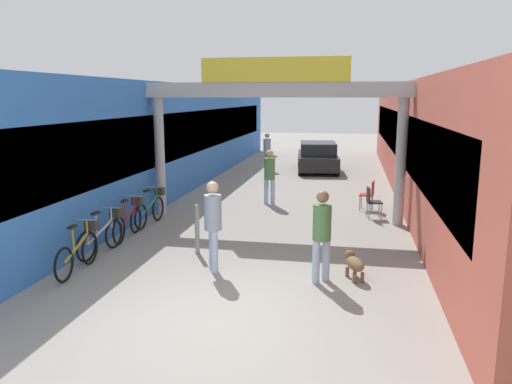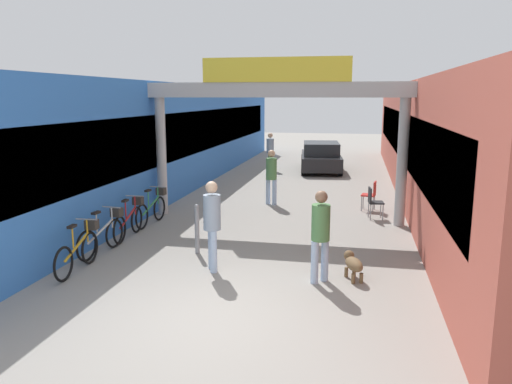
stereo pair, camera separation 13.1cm
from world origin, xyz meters
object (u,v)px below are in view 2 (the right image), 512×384
object	(u,v)px
dog_on_leash	(353,263)
bicycle_orange_nearest	(80,249)
bicycle_green_farthest	(153,208)
cafe_chair_red_farther	(371,193)
pedestrian_companion	(212,220)
pedestrian_elderly_walking	(270,149)
bicycle_red_third	(130,219)
bicycle_silver_second	(104,233)
pedestrian_with_dog	(321,230)
cafe_chair_black_nearer	(373,200)
pedestrian_carrying_crate	(271,173)
bollard_post_metal	(197,229)
parked_car_black	(321,157)

from	to	relation	value
dog_on_leash	bicycle_orange_nearest	distance (m)	5.34
bicycle_green_farthest	cafe_chair_red_farther	size ratio (longest dim) A/B	1.90
pedestrian_companion	pedestrian_elderly_walking	bearing A→B (deg)	95.15
dog_on_leash	bicycle_red_third	xyz separation A→B (m)	(-5.39, 1.85, 0.13)
pedestrian_companion	dog_on_leash	world-z (taller)	pedestrian_companion
pedestrian_elderly_walking	bicycle_silver_second	bearing A→B (deg)	-96.28
pedestrian_with_dog	cafe_chair_black_nearer	world-z (taller)	pedestrian_with_dog
pedestrian_companion	bicycle_orange_nearest	world-z (taller)	pedestrian_companion
pedestrian_carrying_crate	bicycle_red_third	size ratio (longest dim) A/B	1.03
pedestrian_carrying_crate	pedestrian_elderly_walking	size ratio (longest dim) A/B	1.01
bollard_post_metal	cafe_chair_red_farther	bearing A→B (deg)	52.78
bicycle_silver_second	cafe_chair_black_nearer	size ratio (longest dim) A/B	1.89
pedestrian_with_dog	dog_on_leash	bearing A→B (deg)	24.77
pedestrian_carrying_crate	dog_on_leash	distance (m)	6.78
dog_on_leash	parked_car_black	bearing A→B (deg)	96.69
pedestrian_with_dog	dog_on_leash	distance (m)	0.96
dog_on_leash	pedestrian_with_dog	bearing A→B (deg)	-155.23
pedestrian_with_dog	bollard_post_metal	size ratio (longest dim) A/B	1.57
pedestrian_elderly_walking	bicycle_orange_nearest	xyz separation A→B (m)	(-1.34, -14.19, -0.56)
pedestrian_carrying_crate	pedestrian_elderly_walking	xyz separation A→B (m)	(-1.33, 7.41, -0.01)
dog_on_leash	pedestrian_companion	bearing A→B (deg)	-178.62
bicycle_orange_nearest	cafe_chair_red_farther	bearing A→B (deg)	48.65
dog_on_leash	bicycle_green_farthest	distance (m)	6.23
dog_on_leash	cafe_chair_red_farther	world-z (taller)	cafe_chair_red_farther
bicycle_orange_nearest	cafe_chair_black_nearer	world-z (taller)	bicycle_orange_nearest
dog_on_leash	cafe_chair_black_nearer	size ratio (longest dim) A/B	0.79
pedestrian_companion	bollard_post_metal	bearing A→B (deg)	122.90
bollard_post_metal	cafe_chair_red_farther	world-z (taller)	bollard_post_metal
pedestrian_carrying_crate	bicycle_silver_second	distance (m)	6.32
pedestrian_with_dog	bicycle_red_third	distance (m)	5.27
pedestrian_elderly_walking	parked_car_black	size ratio (longest dim) A/B	0.42
bicycle_orange_nearest	dog_on_leash	bearing A→B (deg)	6.18
bicycle_green_farthest	pedestrian_with_dog	bearing A→B (deg)	-35.98
bicycle_green_farthest	cafe_chair_red_farther	distance (m)	6.46
pedestrian_carrying_crate	parked_car_black	world-z (taller)	pedestrian_carrying_crate
pedestrian_elderly_walking	parked_car_black	world-z (taller)	pedestrian_elderly_walking
dog_on_leash	bicycle_green_farthest	xyz separation A→B (m)	(-5.36, 3.17, 0.13)
pedestrian_companion	pedestrian_elderly_walking	distance (m)	13.74
pedestrian_with_dog	pedestrian_elderly_walking	bearing A→B (deg)	103.58
parked_car_black	dog_on_leash	bearing A→B (deg)	-83.31
dog_on_leash	bicycle_orange_nearest	bearing A→B (deg)	-173.82
bicycle_silver_second	cafe_chair_red_farther	size ratio (longest dim) A/B	1.89
bollard_post_metal	dog_on_leash	bearing A→B (deg)	-15.44
pedestrian_companion	pedestrian_carrying_crate	size ratio (longest dim) A/B	1.03
pedestrian_carrying_crate	bicycle_green_farthest	bearing A→B (deg)	-131.94
pedestrian_companion	bicycle_silver_second	world-z (taller)	pedestrian_companion
pedestrian_carrying_crate	bollard_post_metal	xyz separation A→B (m)	(-0.74, -5.28, -0.45)
bollard_post_metal	cafe_chair_red_farther	size ratio (longest dim) A/B	1.24
bicycle_silver_second	bicycle_red_third	bearing A→B (deg)	89.62
cafe_chair_red_farther	pedestrian_with_dog	bearing A→B (deg)	-99.67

